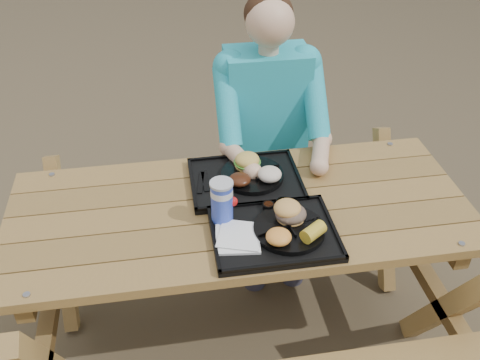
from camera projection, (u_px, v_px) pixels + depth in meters
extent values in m
plane|color=#999999|center=(240.00, 330.00, 2.53)|extent=(60.00, 60.00, 0.00)
cube|color=black|center=(274.00, 234.00, 1.94)|extent=(0.45, 0.35, 0.02)
cube|color=black|center=(245.00, 181.00, 2.20)|extent=(0.45, 0.35, 0.02)
cylinder|color=black|center=(289.00, 229.00, 1.93)|extent=(0.26, 0.26, 0.02)
cylinder|color=black|center=(252.00, 175.00, 2.20)|extent=(0.26, 0.26, 0.02)
cube|color=white|center=(238.00, 238.00, 1.89)|extent=(0.17, 0.17, 0.02)
cylinder|color=#1936C1|center=(222.00, 203.00, 1.94)|extent=(0.08, 0.08, 0.16)
cylinder|color=black|center=(268.00, 206.00, 2.03)|extent=(0.04, 0.04, 0.03)
cylinder|color=yellow|center=(283.00, 204.00, 2.03)|extent=(0.06, 0.06, 0.03)
ellipsoid|color=#FFAA43|center=(279.00, 237.00, 1.85)|extent=(0.09, 0.09, 0.05)
cube|color=black|center=(206.00, 181.00, 2.18)|extent=(0.03, 0.14, 0.01)
ellipsoid|color=#431D0D|center=(240.00, 180.00, 2.12)|extent=(0.09, 0.09, 0.04)
ellipsoid|color=#F3E3CE|center=(270.00, 174.00, 2.14)|extent=(0.10, 0.10, 0.05)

